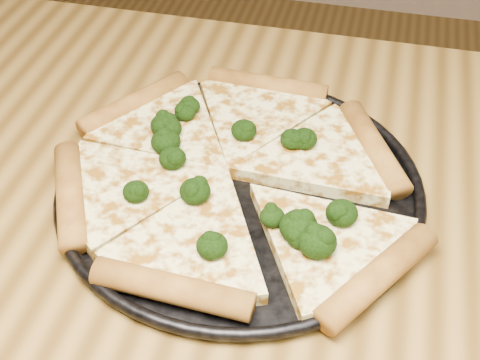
# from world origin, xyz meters

# --- Properties ---
(dining_table) EXTENTS (1.20, 0.90, 0.75)m
(dining_table) POSITION_xyz_m (0.00, 0.00, 0.66)
(dining_table) COLOR olive
(dining_table) RESTS_ON ground
(pizza_pan) EXTENTS (0.37, 0.37, 0.02)m
(pizza_pan) POSITION_xyz_m (-0.09, 0.11, 0.76)
(pizza_pan) COLOR black
(pizza_pan) RESTS_ON dining_table
(pizza) EXTENTS (0.40, 0.35, 0.03)m
(pizza) POSITION_xyz_m (-0.10, 0.12, 0.77)
(pizza) COLOR #FFF69C
(pizza) RESTS_ON pizza_pan
(broccoli_florets) EXTENTS (0.23, 0.22, 0.03)m
(broccoli_florets) POSITION_xyz_m (-0.09, 0.10, 0.78)
(broccoli_florets) COLOR black
(broccoli_florets) RESTS_ON pizza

